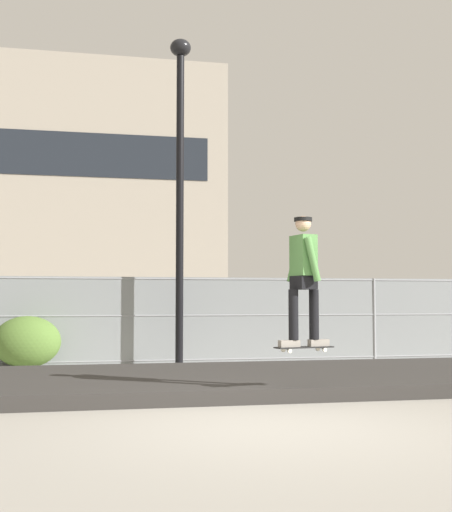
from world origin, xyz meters
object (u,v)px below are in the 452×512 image
object	(u,v)px
skateboard	(304,348)
parked_car_near	(44,321)
street_lamp	(180,161)
skater	(303,272)
shrub_left	(27,342)
parked_car_mid	(273,320)

from	to	relation	value
skateboard	parked_car_near	world-z (taller)	parked_car_near
street_lamp	parked_car_near	distance (m)	5.57
skater	parked_car_near	distance (m)	9.46
skater	shrub_left	distance (m)	6.96
skateboard	skater	distance (m)	1.00
parked_car_mid	skateboard	bearing A→B (deg)	-102.87
parked_car_near	parked_car_mid	bearing A→B (deg)	-3.31
parked_car_near	shrub_left	xyz separation A→B (m)	(-0.15, -3.03, -0.32)
parked_car_near	shrub_left	world-z (taller)	parked_car_near
skater	parked_car_near	bearing A→B (deg)	113.97
skater	street_lamp	size ratio (longest dim) A/B	0.25
skateboard	skater	bearing A→B (deg)	0.00
skateboard	street_lamp	distance (m)	6.44
street_lamp	parked_car_mid	world-z (taller)	street_lamp
skateboard	skater	xyz separation A→B (m)	(0.00, 0.00, 1.00)
parked_car_near	street_lamp	bearing A→B (deg)	-48.85
parked_car_near	shrub_left	size ratio (longest dim) A/B	3.35
skateboard	street_lamp	world-z (taller)	street_lamp
parked_car_near	shrub_left	distance (m)	3.05
skater	shrub_left	size ratio (longest dim) A/B	1.29
skateboard	shrub_left	world-z (taller)	shrub_left
skater	street_lamp	world-z (taller)	street_lamp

